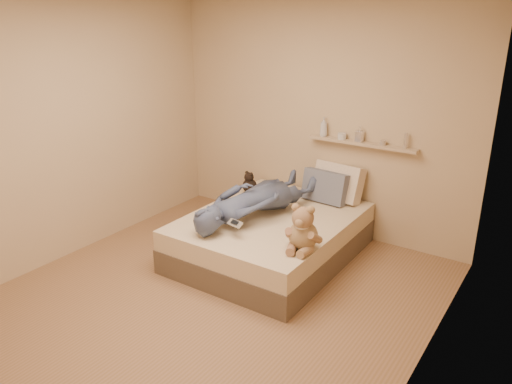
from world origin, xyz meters
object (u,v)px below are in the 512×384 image
Objects in this scene: game_console at (235,223)px; teddy_bear at (303,231)px; pillow_cream at (338,182)px; dark_plush at (249,184)px; bed at (271,236)px; wall_shelf at (361,143)px; pillow_grey at (325,187)px; person at (255,199)px.

teddy_bear is at bearing 10.07° from game_console.
dark_plush is at bearing -157.92° from pillow_cream.
bed is 0.81m from dark_plush.
bed is at bearing -121.18° from wall_shelf.
pillow_grey reaches higher than dark_plush.
pillow_grey is at bearing 77.97° from game_console.
teddy_bear is 0.36× the size of wall_shelf.
dark_plush is at bearing -40.90° from person.
bed is at bearing -141.20° from person.
wall_shelf is (1.13, 0.45, 0.54)m from dark_plush.
dark_plush is 0.69m from person.
wall_shelf reaches higher than pillow_cream.
teddy_bear reaches higher than dark_plush.
pillow_cream reaches higher than dark_plush.
bed is at bearing -37.92° from dark_plush.
pillow_grey is 0.32× the size of person.
game_console is at bearing -61.79° from dark_plush.
bed is at bearing 88.31° from game_console.
pillow_grey is at bearing 15.66° from dark_plush.
dark_plush is 1.34m from wall_shelf.
teddy_bear reaches higher than pillow_grey.
pillow_cream reaches higher than game_console.
pillow_cream is 0.17m from pillow_grey.
person is at bearing 152.45° from teddy_bear.
teddy_bear is at bearing -72.62° from pillow_grey.
person is at bearing -117.78° from pillow_grey.
game_console is 0.54m from person.
pillow_grey is (0.26, 0.69, 0.40)m from bed.
teddy_bear is 1.69× the size of dark_plush.
pillow_grey reaches higher than game_console.
game_console is at bearing -110.62° from wall_shelf.
wall_shelf is (-0.08, 1.39, 0.47)m from teddy_bear.
bed is at bearing -110.43° from pillow_grey.
person is (-0.15, -0.08, 0.41)m from bed.
wall_shelf is at bearing 93.08° from teddy_bear.
wall_shelf reaches higher than pillow_grey.
dark_plush is at bearing 118.21° from game_console.
dark_plush is 0.46× the size of pillow_cream.
teddy_bear reaches higher than person.
pillow_cream is at bearing 75.85° from game_console.
wall_shelf is at bearing 20.87° from pillow_cream.
teddy_bear is 1.23m from pillow_grey.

